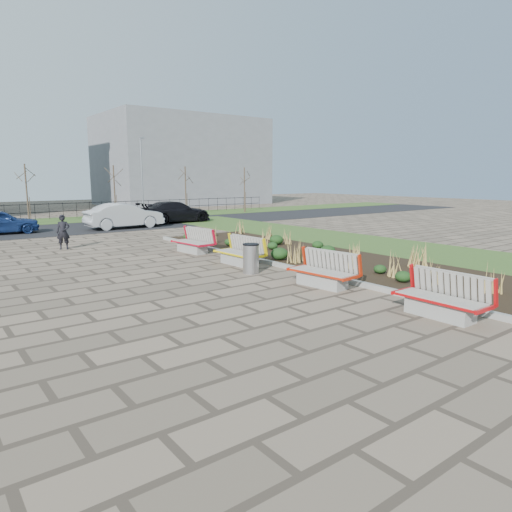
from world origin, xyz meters
TOP-DOWN VIEW (x-y plane):
  - ground at (0.00, 0.00)m, footprint 120.00×120.00m
  - planting_bed at (6.25, 5.00)m, footprint 4.50×18.00m
  - planting_curb at (3.92, 5.00)m, footprint 0.16×18.00m
  - grass_verge_near at (11.00, 5.00)m, footprint 5.00×38.00m
  - grass_verge_far at (0.00, 28.00)m, footprint 80.00×5.00m
  - road at (0.00, 22.00)m, footprint 80.00×7.00m
  - bench_a at (3.00, -1.93)m, footprint 0.91×2.10m
  - bench_b at (3.00, 1.81)m, footprint 1.11×2.18m
  - bench_c at (3.00, 6.05)m, footprint 0.98×2.13m
  - bench_d at (3.00, 9.47)m, footprint 1.09×2.18m
  - litter_bin at (2.48, 4.57)m, footprint 0.53×0.53m
  - pedestrian at (-1.07, 13.71)m, footprint 0.66×0.55m
  - car_silver at (4.23, 20.18)m, footprint 4.75×1.73m
  - car_black at (8.41, 21.48)m, footprint 5.22×2.34m
  - tree_c at (0.00, 26.50)m, footprint 1.40×1.40m
  - tree_d at (6.00, 26.50)m, footprint 1.40×1.40m
  - tree_e at (12.00, 26.50)m, footprint 1.40×1.40m
  - tree_f at (18.00, 26.50)m, footprint 1.40×1.40m
  - lamp_east at (8.00, 26.00)m, footprint 0.24×0.60m
  - railing_fence at (0.00, 29.50)m, footprint 44.00×0.10m
  - building_grey at (20.00, 42.00)m, footprint 18.00×12.00m

SIDE VIEW (x-z plane):
  - ground at x=0.00m, z-range 0.00..0.00m
  - road at x=0.00m, z-range 0.00..0.02m
  - grass_verge_near at x=11.00m, z-range 0.00..0.04m
  - grass_verge_far at x=0.00m, z-range 0.00..0.04m
  - planting_bed at x=6.25m, z-range 0.00..0.10m
  - planting_curb at x=3.92m, z-range 0.00..0.15m
  - litter_bin at x=2.48m, z-range 0.00..0.97m
  - bench_a at x=3.00m, z-range 0.00..1.00m
  - bench_b at x=3.00m, z-range 0.00..1.00m
  - bench_c at x=3.00m, z-range 0.00..1.00m
  - bench_d at x=3.00m, z-range 0.00..1.00m
  - railing_fence at x=0.00m, z-range 0.04..1.24m
  - car_black at x=8.41m, z-range 0.02..1.51m
  - pedestrian at x=-1.07m, z-range 0.00..1.54m
  - car_silver at x=4.23m, z-range 0.02..1.58m
  - tree_c at x=0.00m, z-range 0.04..4.04m
  - tree_d at x=6.00m, z-range 0.04..4.04m
  - tree_e at x=12.00m, z-range 0.04..4.04m
  - tree_f at x=18.00m, z-range 0.04..4.04m
  - lamp_east at x=8.00m, z-range 0.04..6.04m
  - building_grey at x=20.00m, z-range 0.00..10.00m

